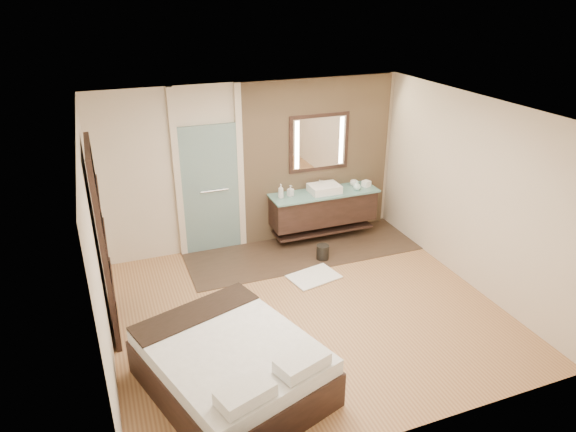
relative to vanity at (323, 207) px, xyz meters
name	(u,v)px	position (x,y,z in m)	size (l,w,h in m)	color
floor	(307,310)	(-1.10, -1.92, -0.58)	(5.00, 5.00, 0.00)	#986340
tile_strip	(303,251)	(-0.50, -0.32, -0.57)	(3.80, 1.30, 0.01)	#37291E
stone_wall	(317,159)	(0.00, 0.29, 0.77)	(2.60, 0.08, 2.70)	tan
vanity	(323,207)	(0.00, 0.00, 0.00)	(1.85, 0.55, 0.88)	black
mirror_unit	(319,143)	(0.00, 0.24, 1.07)	(1.06, 0.04, 0.96)	black
frosted_door	(210,184)	(-1.85, 0.28, 0.56)	(1.10, 0.12, 2.70)	#ADDBD9
shoji_partition	(103,241)	(-3.53, -1.32, 0.63)	(0.06, 1.20, 2.40)	black
bed	(232,366)	(-2.42, -2.99, -0.27)	(2.05, 2.29, 0.74)	black
bath_mat	(314,277)	(-0.67, -1.17, -0.56)	(0.72, 0.50, 0.02)	white
waste_bin	(323,252)	(-0.31, -0.69, -0.46)	(0.20, 0.20, 0.25)	black
tissue_box	(366,184)	(0.79, -0.03, 0.33)	(0.12, 0.12, 0.10)	white
soap_bottle_a	(281,191)	(-0.76, 0.00, 0.40)	(0.09, 0.09, 0.24)	silver
soap_bottle_b	(290,191)	(-0.59, 0.03, 0.38)	(0.08, 0.08, 0.18)	#B2B2B2
soap_bottle_c	(357,185)	(0.56, -0.12, 0.37)	(0.13, 0.13, 0.16)	#C3F5EF
cup	(354,183)	(0.60, 0.09, 0.33)	(0.12, 0.12, 0.10)	white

